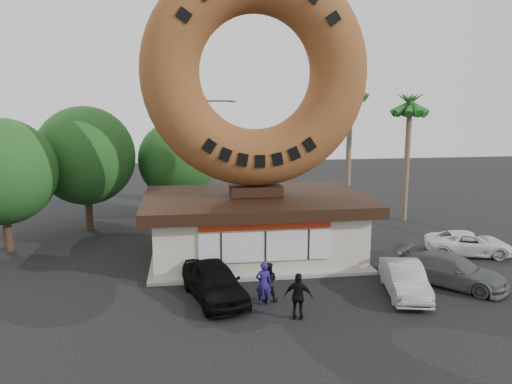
{
  "coord_description": "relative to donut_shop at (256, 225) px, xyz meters",
  "views": [
    {
      "loc": [
        -3.48,
        -18.42,
        8.21
      ],
      "look_at": [
        -0.27,
        4.0,
        3.85
      ],
      "focal_mm": 35.0,
      "sensor_mm": 36.0,
      "label": 1
    }
  ],
  "objects": [
    {
      "name": "tree_mid",
      "position": [
        -4.0,
        9.02,
        2.25
      ],
      "size": [
        5.2,
        5.2,
        6.63
      ],
      "color": "#473321",
      "rests_on": "ground"
    },
    {
      "name": "car_black",
      "position": [
        -2.43,
        -5.07,
        -0.99
      ],
      "size": [
        2.94,
        4.88,
        1.55
      ],
      "primitive_type": "imported",
      "rotation": [
        0.0,
        0.0,
        0.26
      ],
      "color": "black",
      "rests_on": "ground"
    },
    {
      "name": "giant_donut",
      "position": [
        0.0,
        0.02,
        7.56
      ],
      "size": [
        11.05,
        2.82,
        11.05
      ],
      "primitive_type": "torus",
      "rotation": [
        1.57,
        0.0,
        0.0
      ],
      "color": "brown",
      "rests_on": "donut_shop"
    },
    {
      "name": "tree_far",
      "position": [
        -13.0,
        3.02,
        2.56
      ],
      "size": [
        5.6,
        5.6,
        7.14
      ],
      "color": "#473321",
      "rests_on": "ground"
    },
    {
      "name": "person_center",
      "position": [
        -0.29,
        -5.52,
        -0.95
      ],
      "size": [
        0.89,
        0.75,
        1.63
      ],
      "primitive_type": "imported",
      "rotation": [
        0.0,
        0.0,
        2.97
      ],
      "color": "black",
      "rests_on": "ground"
    },
    {
      "name": "donut_shop",
      "position": [
        0.0,
        0.0,
        0.0
      ],
      "size": [
        11.2,
        7.2,
        3.8
      ],
      "color": "beige",
      "rests_on": "ground"
    },
    {
      "name": "tree_west",
      "position": [
        -9.5,
        7.02,
        2.87
      ],
      "size": [
        6.0,
        6.0,
        7.65
      ],
      "color": "#473321",
      "rests_on": "ground"
    },
    {
      "name": "ground",
      "position": [
        0.0,
        -5.98,
        -1.77
      ],
      "size": [
        90.0,
        90.0,
        0.0
      ],
      "primitive_type": "plane",
      "color": "black",
      "rests_on": "ground"
    },
    {
      "name": "person_right",
      "position": [
        0.56,
        -7.36,
        -0.87
      ],
      "size": [
        1.14,
        0.79,
        1.8
      ],
      "primitive_type": "imported",
      "rotation": [
        0.0,
        0.0,
        2.77
      ],
      "color": "black",
      "rests_on": "ground"
    },
    {
      "name": "palm_far",
      "position": [
        11.0,
        6.52,
        5.72
      ],
      "size": [
        2.6,
        2.6,
        8.75
      ],
      "color": "#726651",
      "rests_on": "ground"
    },
    {
      "name": "palm_near",
      "position": [
        7.5,
        8.02,
        6.65
      ],
      "size": [
        2.6,
        2.6,
        9.75
      ],
      "color": "#726651",
      "rests_on": "ground"
    },
    {
      "name": "street_lamp",
      "position": [
        -1.86,
        10.02,
        2.72
      ],
      "size": [
        2.11,
        0.2,
        8.0
      ],
      "color": "#59595E",
      "rests_on": "ground"
    },
    {
      "name": "person_left",
      "position": [
        -0.52,
        -5.82,
        -0.89
      ],
      "size": [
        0.64,
        0.42,
        1.76
      ],
      "primitive_type": "imported",
      "rotation": [
        0.0,
        0.0,
        3.14
      ],
      "color": "navy",
      "rests_on": "ground"
    },
    {
      "name": "car_white",
      "position": [
        11.18,
        -1.03,
        -1.16
      ],
      "size": [
        4.75,
        3.1,
        1.22
      ],
      "primitive_type": "imported",
      "rotation": [
        0.0,
        0.0,
        1.3
      ],
      "color": "silver",
      "rests_on": "ground"
    },
    {
      "name": "car_grey",
      "position": [
        8.01,
        -4.95,
        -1.09
      ],
      "size": [
        4.57,
        4.7,
        1.35
      ],
      "primitive_type": "imported",
      "rotation": [
        0.0,
        0.0,
        0.75
      ],
      "color": "#535658",
      "rests_on": "ground"
    },
    {
      "name": "car_silver",
      "position": [
        5.49,
        -5.69,
        -1.09
      ],
      "size": [
        2.23,
        4.31,
        1.35
      ],
      "primitive_type": "imported",
      "rotation": [
        0.0,
        0.0,
        -0.2
      ],
      "color": "#95959A",
      "rests_on": "ground"
    }
  ]
}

